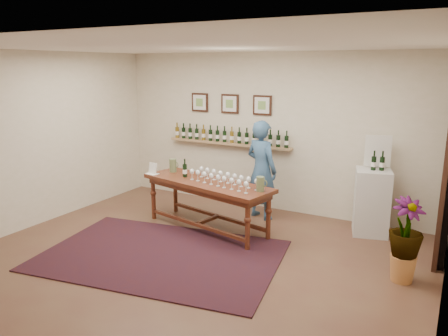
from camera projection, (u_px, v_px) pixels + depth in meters
The scene contains 14 objects.
ground at pixel (196, 258), 5.96m from camera, with size 6.00×6.00×0.00m, color #542E25.
room_shell at pixel (387, 168), 6.30m from camera, with size 6.00×6.00×6.00m.
rug at pixel (161, 255), 6.03m from camera, with size 3.22×2.14×0.02m, color #4D180D.
tasting_table at pixel (207, 188), 6.89m from camera, with size 2.33×1.16×0.79m.
table_glasses at pixel (223, 179), 6.65m from camera, with size 1.32×0.30×0.18m, color white, non-canonical shape.
table_bottles at pixel (187, 167), 7.13m from camera, with size 0.30×0.17×0.33m, color black, non-canonical shape.
pitcher_left at pixel (173, 165), 7.44m from camera, with size 0.14×0.14×0.22m, color #606D44, non-canonical shape.
pitcher_right at pixel (260, 184), 6.29m from camera, with size 0.14×0.14×0.22m, color #606D44, non-canonical shape.
menu_card at pixel (153, 168), 7.32m from camera, with size 0.20×0.15×0.19m, color silver.
display_pedestal at pixel (372, 202), 6.73m from camera, with size 0.51×0.51×1.02m, color silver.
pedestal_bottles at pixel (378, 160), 6.55m from camera, with size 0.32×0.09×0.32m, color black, non-canonical shape.
info_sign at pixel (378, 151), 6.67m from camera, with size 0.39×0.02×0.53m, color silver.
potted_plant at pixel (405, 240), 5.21m from camera, with size 0.68×0.68×0.90m.
person at pixel (261, 170), 7.38m from camera, with size 0.62×0.40×1.69m, color #35587D.
Camera 1 is at (3.01, -4.65, 2.56)m, focal length 35.00 mm.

